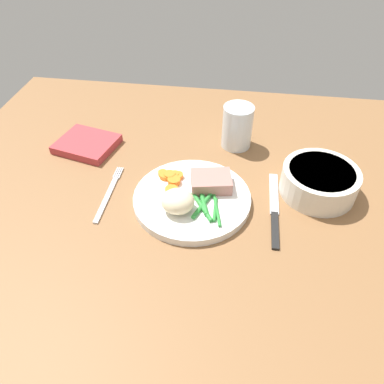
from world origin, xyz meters
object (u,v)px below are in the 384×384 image
dinner_plate (192,199)px  water_glass (237,129)px  napkin (87,144)px  fork (109,194)px  salad_bowl (319,180)px  meat_portion (210,180)px  knife (274,210)px

dinner_plate → water_glass: water_glass is taller
dinner_plate → napkin: bearing=151.3°
dinner_plate → water_glass: (7.46, 20.77, 3.46)cm
dinner_plate → fork: (-16.97, -0.26, -0.60)cm
salad_bowl → napkin: salad_bowl is taller
meat_portion → salad_bowl: size_ratio=0.52×
water_glass → salad_bowl: (17.16, -14.30, -1.09)cm
dinner_plate → salad_bowl: bearing=14.7°
dinner_plate → knife: dinner_plate is taller
salad_bowl → knife: bearing=-141.6°
knife → napkin: napkin is taller
knife → salad_bowl: salad_bowl is taller
napkin → water_glass: bearing=9.9°
fork → knife: 33.05cm
fork → water_glass: size_ratio=1.66×
dinner_plate → knife: (16.09, -0.29, -0.60)cm
dinner_plate → knife: bearing=-1.0°
dinner_plate → fork: size_ratio=1.39×
knife → water_glass: size_ratio=2.05×
water_glass → salad_bowl: size_ratio=0.67×
meat_portion → dinner_plate: bearing=-130.6°
salad_bowl → napkin: bearing=170.9°
meat_portion → napkin: meat_portion is taller
fork → napkin: napkin is taller
dinner_plate → meat_portion: size_ratio=2.94×
fork → knife: size_ratio=0.81×
dinner_plate → salad_bowl: size_ratio=1.54×
salad_bowl → fork: bearing=-170.8°
dinner_plate → meat_portion: meat_portion is taller
knife → dinner_plate: bearing=-176.8°
napkin → knife: bearing=-19.3°
water_glass → salad_bowl: 22.36cm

